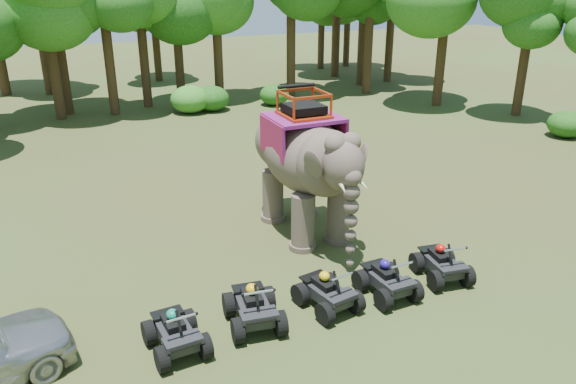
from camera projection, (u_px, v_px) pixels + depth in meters
name	position (u px, v px, depth m)	size (l,w,h in m)	color
ground	(306.00, 270.00, 15.55)	(110.00, 110.00, 0.00)	#47381E
elephant	(305.00, 163.00, 17.11)	(2.37, 5.39, 4.53)	brown
atv_0	(175.00, 327.00, 12.09)	(1.16, 1.59, 1.18)	black
atv_1	(253.00, 302.00, 12.96)	(1.22, 1.67, 1.24)	black
atv_2	(328.00, 287.00, 13.62)	(1.14, 1.57, 1.16)	black
atv_3	(388.00, 275.00, 14.15)	(1.15, 1.58, 1.17)	black
atv_4	(442.00, 259.00, 14.94)	(1.15, 1.57, 1.16)	black
tree_0	(142.00, 41.00, 32.51)	(5.41, 5.41, 7.73)	#195114
tree_1	(217.00, 31.00, 33.80)	(5.98, 5.98, 8.54)	#195114
tree_2	(291.00, 24.00, 35.28)	(6.32, 6.32, 9.03)	#195114
tree_3	(369.00, 31.00, 36.01)	(5.68, 5.68, 8.11)	#195114
tree_4	(444.00, 30.00, 32.65)	(6.22, 6.22, 8.89)	#195114
tree_5	(526.00, 48.00, 30.64)	(5.19, 5.19, 7.41)	#195114
tree_27	(59.00, 42.00, 30.75)	(5.60, 5.60, 8.00)	#195114
tree_29	(391.00, 22.00, 39.90)	(5.93, 5.93, 8.47)	#195114
tree_30	(107.00, 42.00, 30.68)	(5.63, 5.63, 8.04)	#195114
tree_31	(155.00, 26.00, 40.23)	(5.49, 5.49, 7.84)	#195114
tree_32	(50.00, 45.00, 29.69)	(5.58, 5.58, 7.98)	#195114
tree_33	(347.00, 20.00, 46.52)	(5.25, 5.25, 7.51)	#195114
tree_34	(177.00, 37.00, 33.68)	(5.51, 5.51, 7.87)	#195114
tree_35	(41.00, 35.00, 35.81)	(5.37, 5.37, 7.67)	#195114
tree_36	(321.00, 23.00, 45.37)	(5.13, 5.13, 7.32)	#195114
tree_37	(337.00, 6.00, 41.40)	(7.21, 7.21, 10.30)	#195114
tree_38	(364.00, 5.00, 38.24)	(7.60, 7.60, 10.85)	#195114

